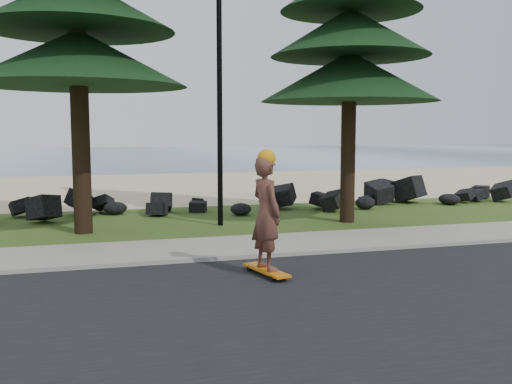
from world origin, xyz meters
TOP-DOWN VIEW (x-y plane):
  - ground at (0.00, 0.00)m, footprint 160.00×160.00m
  - road at (0.00, -4.50)m, footprint 160.00×7.00m
  - kerb at (0.00, -0.90)m, footprint 160.00×0.20m
  - sidewalk at (0.00, 0.20)m, footprint 160.00×2.00m
  - beach_sand at (0.00, 14.50)m, footprint 160.00×15.00m
  - ocean at (0.00, 51.00)m, footprint 160.00×58.00m
  - seawall_boulders at (0.00, 5.60)m, footprint 60.00×2.40m
  - lamp_post at (0.00, 3.20)m, footprint 0.25×0.14m
  - skateboarder at (-0.40, -2.29)m, footprint 0.63×1.21m

SIDE VIEW (x-z plane):
  - ground at x=0.00m, z-range 0.00..0.00m
  - seawall_boulders at x=0.00m, z-range -0.55..0.55m
  - ocean at x=0.00m, z-range 0.00..0.01m
  - beach_sand at x=0.00m, z-range 0.00..0.01m
  - road at x=0.00m, z-range 0.00..0.02m
  - sidewalk at x=0.00m, z-range 0.00..0.08m
  - kerb at x=0.00m, z-range 0.00..0.10m
  - skateboarder at x=-0.40m, z-range 0.01..2.19m
  - lamp_post at x=0.00m, z-range 0.06..8.20m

